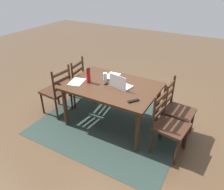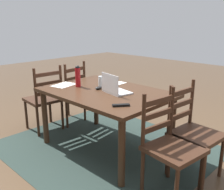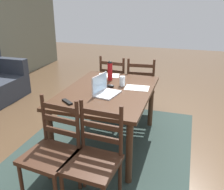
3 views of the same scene
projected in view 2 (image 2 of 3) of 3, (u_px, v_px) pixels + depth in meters
The scene contains 14 objects.
ground_plane at pixel (106, 148), 3.26m from camera, with size 14.00×14.00×0.00m, color brown.
area_rug at pixel (106, 147), 3.26m from camera, with size 2.39×2.10×0.01m, color #283833.
dining_table at pixel (106, 98), 3.08m from camera, with size 1.48×1.04×0.74m.
chair_left_far at pixel (170, 147), 2.31m from camera, with size 0.49×0.49×0.95m.
chair_right_near at pixel (69, 93), 3.97m from camera, with size 0.49×0.49×0.95m.
chair_left_near at pixel (193, 133), 2.59m from camera, with size 0.47×0.47×0.95m.
chair_right_far at pixel (44, 99), 3.68m from camera, with size 0.48×0.48×0.95m.
laptop at pixel (114, 88), 2.95m from camera, with size 0.36×0.28×0.23m.
water_bottle at pixel (78, 76), 3.21m from camera, with size 0.07×0.07×0.27m.
drinking_glass at pixel (101, 81), 3.26m from camera, with size 0.07×0.07×0.12m, color silver.
computer_mouse at pixel (99, 88), 3.12m from camera, with size 0.06×0.10×0.03m, color black.
tv_remote at pixel (121, 105), 2.51m from camera, with size 0.04×0.17×0.02m, color black.
paper_stack_left at pixel (114, 83), 3.40m from camera, with size 0.21×0.30×0.00m, color white.
paper_stack_right at pixel (64, 85), 3.32m from camera, with size 0.21×0.30×0.00m, color white.
Camera 2 is at (-2.11, 2.06, 1.55)m, focal length 41.70 mm.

